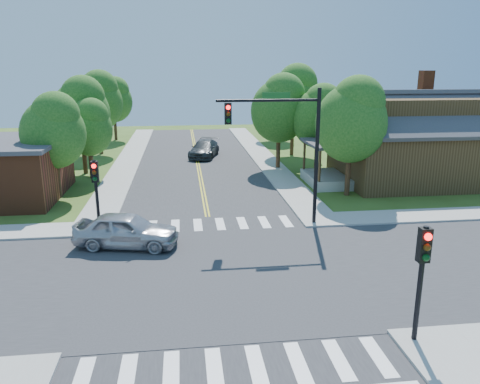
{
  "coord_description": "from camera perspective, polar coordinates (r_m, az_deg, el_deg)",
  "views": [
    {
      "loc": [
        -1.29,
        -17.54,
        8.26
      ],
      "look_at": [
        1.48,
        4.67,
        2.2
      ],
      "focal_mm": 35.0,
      "sensor_mm": 36.0,
      "label": 1
    }
  ],
  "objects": [
    {
      "name": "ground",
      "position": [
        19.43,
        -2.67,
        -10.03
      ],
      "size": [
        100.0,
        100.0,
        0.0
      ],
      "primitive_type": "plane",
      "color": "#3A551A",
      "rests_on": "ground"
    },
    {
      "name": "road_ns",
      "position": [
        19.42,
        -2.67,
        -9.97
      ],
      "size": [
        10.0,
        90.0,
        0.04
      ],
      "primitive_type": "cube",
      "color": "#2D2D30",
      "rests_on": "ground"
    },
    {
      "name": "road_ew",
      "position": [
        19.42,
        -2.67,
        -9.96
      ],
      "size": [
        90.0,
        10.0,
        0.04
      ],
      "primitive_type": "cube",
      "color": "#2D2D30",
      "rests_on": "ground"
    },
    {
      "name": "intersection_patch",
      "position": [
        19.43,
        -2.67,
        -10.03
      ],
      "size": [
        10.2,
        10.2,
        0.06
      ],
      "primitive_type": "cube",
      "color": "#2D2D30",
      "rests_on": "ground"
    },
    {
      "name": "sidewalk_ne",
      "position": [
        38.37,
        19.57,
        1.94
      ],
      "size": [
        40.0,
        40.0,
        0.14
      ],
      "color": "#9E9B93",
      "rests_on": "ground"
    },
    {
      "name": "crosswalk_north",
      "position": [
        25.16,
        -3.79,
        -3.95
      ],
      "size": [
        8.85,
        2.0,
        0.01
      ],
      "color": "white",
      "rests_on": "ground"
    },
    {
      "name": "crosswalk_south",
      "position": [
        14.06,
        -0.54,
        -20.59
      ],
      "size": [
        8.85,
        2.0,
        0.01
      ],
      "color": "white",
      "rests_on": "ground"
    },
    {
      "name": "centerline",
      "position": [
        19.41,
        -2.67,
        -9.9
      ],
      "size": [
        0.3,
        90.0,
        0.01
      ],
      "color": "yellow",
      "rests_on": "ground"
    },
    {
      "name": "signal_mast_ne",
      "position": [
        23.95,
        5.55,
        6.89
      ],
      "size": [
        5.3,
        0.42,
        7.2
      ],
      "color": "black",
      "rests_on": "ground"
    },
    {
      "name": "signal_pole_se",
      "position": [
        14.86,
        21.37,
        -8.09
      ],
      "size": [
        0.34,
        0.42,
        3.8
      ],
      "color": "black",
      "rests_on": "ground"
    },
    {
      "name": "signal_pole_nw",
      "position": [
        24.17,
        -17.18,
        1.07
      ],
      "size": [
        0.34,
        0.42,
        3.8
      ],
      "color": "black",
      "rests_on": "ground"
    },
    {
      "name": "house_ne",
      "position": [
        36.1,
        20.11,
        6.38
      ],
      "size": [
        13.05,
        8.8,
        7.11
      ],
      "color": "#382713",
      "rests_on": "ground"
    },
    {
      "name": "tree_e_a",
      "position": [
        30.73,
        13.61,
        8.78
      ],
      "size": [
        4.56,
        4.33,
        7.75
      ],
      "color": "#382314",
      "rests_on": "ground"
    },
    {
      "name": "tree_e_b",
      "position": [
        37.23,
        9.67,
        9.29
      ],
      "size": [
        4.13,
        3.92,
        7.02
      ],
      "color": "#382314",
      "rests_on": "ground"
    },
    {
      "name": "tree_e_c",
      "position": [
        44.49,
        6.64,
        11.61
      ],
      "size": [
        5.02,
        4.77,
        8.53
      ],
      "color": "#382314",
      "rests_on": "ground"
    },
    {
      "name": "tree_e_d",
      "position": [
        53.7,
        4.49,
        11.28
      ],
      "size": [
        4.2,
        3.99,
        7.15
      ],
      "color": "#382314",
      "rests_on": "ground"
    },
    {
      "name": "tree_w_a",
      "position": [
        31.64,
        -21.73,
        7.15
      ],
      "size": [
        3.99,
        3.79,
        6.78
      ],
      "color": "#382314",
      "rests_on": "ground"
    },
    {
      "name": "tree_w_b",
      "position": [
        38.27,
        -18.78,
        9.46
      ],
      "size": [
        4.48,
        4.26,
        7.62
      ],
      "color": "#382314",
      "rests_on": "ground"
    },
    {
      "name": "tree_w_c",
      "position": [
        46.7,
        -16.91,
        10.77
      ],
      "size": [
        4.68,
        4.45,
        7.96
      ],
      "color": "#382314",
      "rests_on": "ground"
    },
    {
      "name": "tree_w_d",
      "position": [
        55.4,
        -15.1,
        10.93
      ],
      "size": [
        4.21,
        3.99,
        7.15
      ],
      "color": "#382314",
      "rests_on": "ground"
    },
    {
      "name": "tree_house",
      "position": [
        38.09,
        4.93,
        10.32
      ],
      "size": [
        4.57,
        4.34,
        7.77
      ],
      "color": "#382314",
      "rests_on": "ground"
    },
    {
      "name": "tree_bldg",
      "position": [
        36.66,
        -17.92,
        7.67
      ],
      "size": [
        3.55,
        3.37,
        6.04
      ],
      "color": "#382314",
      "rests_on": "ground"
    },
    {
      "name": "car_silver",
      "position": [
        22.48,
        -13.68,
        -4.63
      ],
      "size": [
        3.94,
        5.62,
        1.64
      ],
      "primitive_type": "imported",
      "rotation": [
        0.0,
        0.0,
        1.36
      ],
      "color": "#B4B6BC",
      "rests_on": "ground"
    },
    {
      "name": "car_dgrey",
      "position": [
        43.72,
        -4.38,
        5.23
      ],
      "size": [
        4.79,
        6.32,
        1.52
      ],
      "primitive_type": "imported",
      "rotation": [
        0.0,
        0.0,
        -0.27
      ],
      "color": "#333739",
      "rests_on": "ground"
    }
  ]
}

